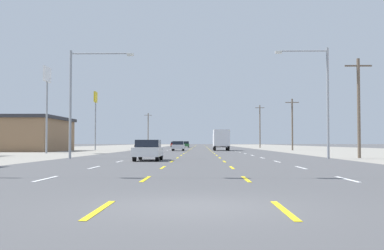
{
  "coord_description": "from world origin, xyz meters",
  "views": [
    {
      "loc": [
        0.18,
        -9.47,
        1.28
      ],
      "look_at": [
        -0.98,
        53.14,
        3.59
      ],
      "focal_mm": 44.16,
      "sensor_mm": 36.0,
      "label": 1
    }
  ],
  "objects_px": {
    "sedan_inner_left_nearest": "(148,150)",
    "sedan_inner_left_mid": "(178,146)",
    "sedan_far_left_near": "(144,147)",
    "streetlight_right_row_0": "(322,93)",
    "box_truck_inner_right_midfar": "(221,139)",
    "hatchback_inner_left_far": "(186,144)",
    "streetlight_left_row_0": "(78,94)",
    "pole_sign_left_row_2": "(96,107)",
    "pole_sign_left_row_1": "(47,87)",
    "sedan_far_left_farther": "(174,144)"
  },
  "relations": [
    {
      "from": "sedan_inner_left_nearest",
      "to": "sedan_inner_left_mid",
      "type": "height_order",
      "value": "same"
    },
    {
      "from": "sedan_far_left_near",
      "to": "streetlight_right_row_0",
      "type": "distance_m",
      "value": 28.24
    },
    {
      "from": "box_truck_inner_right_midfar",
      "to": "hatchback_inner_left_far",
      "type": "bearing_deg",
      "value": 99.35
    },
    {
      "from": "sedan_far_left_near",
      "to": "streetlight_left_row_0",
      "type": "bearing_deg",
      "value": -96.43
    },
    {
      "from": "sedan_inner_left_nearest",
      "to": "sedan_inner_left_mid",
      "type": "bearing_deg",
      "value": 89.62
    },
    {
      "from": "sedan_far_left_near",
      "to": "streetlight_left_row_0",
      "type": "distance_m",
      "value": 22.93
    },
    {
      "from": "streetlight_right_row_0",
      "to": "hatchback_inner_left_far",
      "type": "bearing_deg",
      "value": 99.55
    },
    {
      "from": "streetlight_right_row_0",
      "to": "pole_sign_left_row_2",
      "type": "bearing_deg",
      "value": 123.16
    },
    {
      "from": "pole_sign_left_row_1",
      "to": "pole_sign_left_row_2",
      "type": "height_order",
      "value": "pole_sign_left_row_1"
    },
    {
      "from": "hatchback_inner_left_far",
      "to": "sedan_far_left_farther",
      "type": "bearing_deg",
      "value": 104.14
    },
    {
      "from": "sedan_far_left_farther",
      "to": "box_truck_inner_right_midfar",
      "type": "bearing_deg",
      "value": -79.41
    },
    {
      "from": "sedan_inner_left_mid",
      "to": "pole_sign_left_row_1",
      "type": "xyz_separation_m",
      "value": [
        -14.41,
        -17.61,
        6.95
      ]
    },
    {
      "from": "hatchback_inner_left_far",
      "to": "pole_sign_left_row_2",
      "type": "relative_size",
      "value": 0.4
    },
    {
      "from": "streetlight_left_row_0",
      "to": "streetlight_right_row_0",
      "type": "distance_m",
      "value": 19.2
    },
    {
      "from": "sedan_inner_left_nearest",
      "to": "sedan_far_left_farther",
      "type": "relative_size",
      "value": 1.0
    },
    {
      "from": "sedan_inner_left_nearest",
      "to": "box_truck_inner_right_midfar",
      "type": "height_order",
      "value": "box_truck_inner_right_midfar"
    },
    {
      "from": "sedan_inner_left_mid",
      "to": "streetlight_left_row_0",
      "type": "xyz_separation_m",
      "value": [
        -6.26,
        -34.73,
        4.39
      ]
    },
    {
      "from": "sedan_inner_left_mid",
      "to": "hatchback_inner_left_far",
      "type": "xyz_separation_m",
      "value": [
        -0.26,
        43.65,
        0.03
      ]
    },
    {
      "from": "sedan_inner_left_nearest",
      "to": "pole_sign_left_row_2",
      "type": "bearing_deg",
      "value": 107.09
    },
    {
      "from": "pole_sign_left_row_2",
      "to": "streetlight_left_row_0",
      "type": "bearing_deg",
      "value": -79.15
    },
    {
      "from": "sedan_inner_left_mid",
      "to": "box_truck_inner_right_midfar",
      "type": "xyz_separation_m",
      "value": [
        6.61,
        1.94,
        1.08
      ]
    },
    {
      "from": "hatchback_inner_left_far",
      "to": "pole_sign_left_row_1",
      "type": "height_order",
      "value": "pole_sign_left_row_1"
    },
    {
      "from": "box_truck_inner_right_midfar",
      "to": "sedan_far_left_near",
      "type": "bearing_deg",
      "value": -125.88
    },
    {
      "from": "box_truck_inner_right_midfar",
      "to": "streetlight_right_row_0",
      "type": "xyz_separation_m",
      "value": [
        6.33,
        -36.67,
        3.29
      ]
    },
    {
      "from": "sedan_inner_left_nearest",
      "to": "hatchback_inner_left_far",
      "type": "height_order",
      "value": "hatchback_inner_left_far"
    },
    {
      "from": "box_truck_inner_right_midfar",
      "to": "sedan_inner_left_nearest",
      "type": "bearing_deg",
      "value": -99.61
    },
    {
      "from": "box_truck_inner_right_midfar",
      "to": "pole_sign_left_row_1",
      "type": "height_order",
      "value": "pole_sign_left_row_1"
    },
    {
      "from": "sedan_inner_left_mid",
      "to": "sedan_far_left_farther",
      "type": "relative_size",
      "value": 1.0
    },
    {
      "from": "box_truck_inner_right_midfar",
      "to": "pole_sign_left_row_2",
      "type": "xyz_separation_m",
      "value": [
        -20.85,
        4.92,
        5.44
      ]
    },
    {
      "from": "hatchback_inner_left_far",
      "to": "pole_sign_left_row_1",
      "type": "distance_m",
      "value": 63.26
    },
    {
      "from": "sedan_far_left_farther",
      "to": "pole_sign_left_row_2",
      "type": "bearing_deg",
      "value": -101.45
    },
    {
      "from": "sedan_far_left_near",
      "to": "pole_sign_left_row_1",
      "type": "bearing_deg",
      "value": -153.79
    },
    {
      "from": "box_truck_inner_right_midfar",
      "to": "streetlight_left_row_0",
      "type": "distance_m",
      "value": 39.0
    },
    {
      "from": "sedan_inner_left_mid",
      "to": "pole_sign_left_row_2",
      "type": "relative_size",
      "value": 0.46
    },
    {
      "from": "box_truck_inner_right_midfar",
      "to": "pole_sign_left_row_2",
      "type": "height_order",
      "value": "pole_sign_left_row_2"
    },
    {
      "from": "sedan_far_left_near",
      "to": "pole_sign_left_row_1",
      "type": "xyz_separation_m",
      "value": [
        -10.67,
        -5.25,
        6.95
      ]
    },
    {
      "from": "sedan_far_left_farther",
      "to": "pole_sign_left_row_2",
      "type": "distance_m",
      "value": 52.59
    },
    {
      "from": "pole_sign_left_row_2",
      "to": "sedan_far_left_farther",
      "type": "bearing_deg",
      "value": 78.55
    },
    {
      "from": "box_truck_inner_right_midfar",
      "to": "sedan_far_left_farther",
      "type": "relative_size",
      "value": 1.6
    },
    {
      "from": "box_truck_inner_right_midfar",
      "to": "pole_sign_left_row_1",
      "type": "distance_m",
      "value": 29.3
    },
    {
      "from": "box_truck_inner_right_midfar",
      "to": "sedan_far_left_farther",
      "type": "height_order",
      "value": "box_truck_inner_right_midfar"
    },
    {
      "from": "sedan_far_left_farther",
      "to": "streetlight_left_row_0",
      "type": "height_order",
      "value": "streetlight_left_row_0"
    },
    {
      "from": "sedan_inner_left_mid",
      "to": "streetlight_left_row_0",
      "type": "bearing_deg",
      "value": -100.22
    },
    {
      "from": "pole_sign_left_row_1",
      "to": "streetlight_left_row_0",
      "type": "relative_size",
      "value": 1.17
    },
    {
      "from": "streetlight_left_row_0",
      "to": "streetlight_right_row_0",
      "type": "xyz_separation_m",
      "value": [
        19.2,
        -0.0,
        -0.02
      ]
    },
    {
      "from": "sedan_inner_left_nearest",
      "to": "sedan_far_left_farther",
      "type": "bearing_deg",
      "value": 92.14
    },
    {
      "from": "sedan_inner_left_nearest",
      "to": "streetlight_left_row_0",
      "type": "bearing_deg",
      "value": 147.11
    },
    {
      "from": "sedan_far_left_farther",
      "to": "sedan_inner_left_mid",
      "type": "bearing_deg",
      "value": -86.18
    },
    {
      "from": "box_truck_inner_right_midfar",
      "to": "pole_sign_left_row_1",
      "type": "bearing_deg",
      "value": -137.06
    },
    {
      "from": "sedan_far_left_farther",
      "to": "sedan_far_left_near",
      "type": "bearing_deg",
      "value": -89.89
    }
  ]
}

